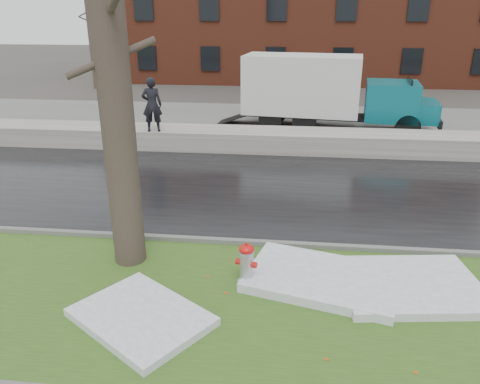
# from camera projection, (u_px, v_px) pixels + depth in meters

# --- Properties ---
(ground) EXTENTS (120.00, 120.00, 0.00)m
(ground) POSITION_uv_depth(u_px,v_px,m) (235.00, 268.00, 9.61)
(ground) COLOR #47423D
(ground) RESTS_ON ground
(verge) EXTENTS (60.00, 4.50, 0.04)m
(verge) POSITION_uv_depth(u_px,v_px,m) (227.00, 303.00, 8.44)
(verge) COLOR #2F4F1A
(verge) RESTS_ON ground
(road) EXTENTS (60.00, 7.00, 0.03)m
(road) POSITION_uv_depth(u_px,v_px,m) (254.00, 189.00, 13.76)
(road) COLOR black
(road) RESTS_ON ground
(parking_lot) EXTENTS (60.00, 9.00, 0.03)m
(parking_lot) POSITION_uv_depth(u_px,v_px,m) (269.00, 123.00, 21.62)
(parking_lot) COLOR slate
(parking_lot) RESTS_ON ground
(curb) EXTENTS (60.00, 0.15, 0.14)m
(curb) POSITION_uv_depth(u_px,v_px,m) (241.00, 243.00, 10.51)
(curb) COLOR slate
(curb) RESTS_ON ground
(snowbank) EXTENTS (60.00, 1.60, 0.75)m
(snowbank) POSITION_uv_depth(u_px,v_px,m) (263.00, 140.00, 17.51)
(snowbank) COLOR #B4ADA4
(snowbank) RESTS_ON ground
(brick_building) EXTENTS (26.00, 12.00, 10.00)m
(brick_building) POSITION_uv_depth(u_px,v_px,m) (309.00, 8.00, 35.31)
(brick_building) COLOR brown
(brick_building) RESTS_ON ground
(bg_tree_left) EXTENTS (1.40, 1.62, 6.50)m
(bg_tree_left) POSITION_uv_depth(u_px,v_px,m) (91.00, 36.00, 29.97)
(bg_tree_left) COLOR brown
(bg_tree_left) RESTS_ON ground
(bg_tree_center) EXTENTS (1.40, 1.62, 6.50)m
(bg_tree_center) POSITION_uv_depth(u_px,v_px,m) (195.00, 33.00, 33.05)
(bg_tree_center) COLOR brown
(bg_tree_center) RESTS_ON ground
(fire_hydrant) EXTENTS (0.43, 0.41, 0.87)m
(fire_hydrant) POSITION_uv_depth(u_px,v_px,m) (246.00, 262.00, 8.83)
(fire_hydrant) COLOR #A6A7AE
(fire_hydrant) RESTS_ON verge
(tree) EXTENTS (1.53, 1.74, 7.99)m
(tree) POSITION_uv_depth(u_px,v_px,m) (112.00, 63.00, 8.41)
(tree) COLOR brown
(tree) RESTS_ON verge
(box_truck) EXTENTS (9.53, 3.14, 3.15)m
(box_truck) POSITION_uv_depth(u_px,v_px,m) (325.00, 91.00, 20.07)
(box_truck) COLOR black
(box_truck) RESTS_ON ground
(worker) EXTENTS (0.80, 0.61, 1.97)m
(worker) POSITION_uv_depth(u_px,v_px,m) (152.00, 105.00, 16.88)
(worker) COLOR black
(worker) RESTS_ON snowbank
(snow_patch_near) EXTENTS (2.84, 2.32, 0.16)m
(snow_patch_near) POSITION_uv_depth(u_px,v_px,m) (410.00, 285.00, 8.80)
(snow_patch_near) COLOR white
(snow_patch_near) RESTS_ON verge
(snow_patch_far) EXTENTS (2.72, 2.57, 0.14)m
(snow_patch_far) POSITION_uv_depth(u_px,v_px,m) (141.00, 317.00, 7.91)
(snow_patch_far) COLOR white
(snow_patch_far) RESTS_ON verge
(snow_patch_side) EXTENTS (3.17, 2.46, 0.18)m
(snow_patch_side) POSITION_uv_depth(u_px,v_px,m) (322.00, 279.00, 9.00)
(snow_patch_side) COLOR white
(snow_patch_side) RESTS_ON verge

